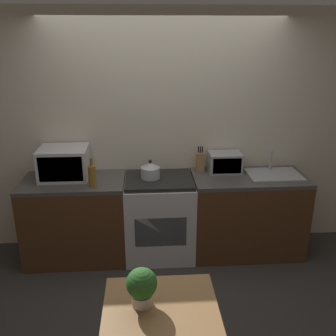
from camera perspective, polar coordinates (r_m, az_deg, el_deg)
The scene contains 13 objects.
ground_plane at distance 3.84m, azimuth 0.26°, elevation -17.63°, with size 16.00×16.00×0.00m, color #33302D.
wall_back at distance 4.13m, azimuth -0.65°, elevation 5.35°, with size 10.00×0.06×2.60m.
counter_left_run at distance 4.18m, azimuth -13.82°, elevation -7.59°, with size 1.06×0.62×0.90m.
counter_right_run at distance 4.26m, azimuth 11.89°, elevation -6.87°, with size 1.20×0.62×0.90m.
stove_range at distance 4.11m, azimuth -1.32°, elevation -7.47°, with size 0.73×0.62×0.90m.
kettle at distance 3.91m, azimuth -2.70°, elevation -0.35°, with size 0.20×0.20×0.20m.
microwave at distance 4.04m, azimuth -15.54°, elevation 0.73°, with size 0.50×0.40×0.33m.
bottle at distance 3.75m, azimuth -11.48°, elevation -1.14°, with size 0.08×0.08×0.30m.
knife_block at distance 4.11m, azimuth 4.91°, elevation 0.99°, with size 0.09×0.07×0.28m.
toaster_oven at distance 4.13m, azimuth 8.65°, elevation 0.86°, with size 0.35×0.26×0.21m.
sink_basin at distance 4.16m, azimuth 15.81°, elevation -0.90°, with size 0.56×0.40×0.24m.
dining_table at distance 2.54m, azimuth -1.10°, elevation -22.63°, with size 0.71×0.63×0.75m.
potted_plant at distance 2.39m, azimuth -4.02°, elevation -17.44°, with size 0.19×0.19×0.25m.
Camera 1 is at (-0.22, -3.03, 2.35)m, focal length 40.00 mm.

